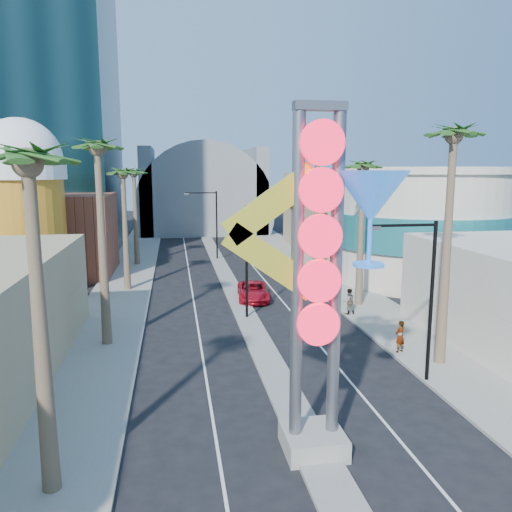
# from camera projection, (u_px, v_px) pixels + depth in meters

# --- Properties ---
(ground) EXTENTS (240.00, 240.00, 0.00)m
(ground) POSITION_uv_depth(u_px,v_px,m) (339.00, 503.00, 15.65)
(ground) COLOR black
(ground) RESTS_ON ground
(sidewalk_west) EXTENTS (5.00, 100.00, 0.15)m
(sidewalk_west) POSITION_uv_depth(u_px,v_px,m) (127.00, 278.00, 48.15)
(sidewalk_west) COLOR gray
(sidewalk_west) RESTS_ON ground
(sidewalk_east) EXTENTS (5.00, 100.00, 0.15)m
(sidewalk_east) POSITION_uv_depth(u_px,v_px,m) (317.00, 272.00, 51.20)
(sidewalk_east) COLOR gray
(sidewalk_east) RESTS_ON ground
(median) EXTENTS (1.60, 84.00, 0.15)m
(median) POSITION_uv_depth(u_px,v_px,m) (222.00, 269.00, 52.59)
(median) COLOR gray
(median) RESTS_ON ground
(hotel_tower) EXTENTS (20.00, 20.00, 50.00)m
(hotel_tower) POSITION_uv_depth(u_px,v_px,m) (21.00, 44.00, 58.47)
(hotel_tower) COLOR black
(hotel_tower) RESTS_ON ground
(brick_filler_west) EXTENTS (10.00, 10.00, 8.00)m
(brick_filler_west) POSITION_uv_depth(u_px,v_px,m) (61.00, 235.00, 49.36)
(brick_filler_west) COLOR brown
(brick_filler_west) RESTS_ON ground
(filler_east) EXTENTS (10.00, 20.00, 10.00)m
(filler_east) POSITION_uv_depth(u_px,v_px,m) (338.00, 212.00, 64.05)
(filler_east) COLOR tan
(filler_east) RESTS_ON ground
(beer_mug) EXTENTS (7.00, 7.00, 14.50)m
(beer_mug) POSITION_uv_depth(u_px,v_px,m) (23.00, 201.00, 40.77)
(beer_mug) COLOR #C57A1A
(beer_mug) RESTS_ON ground
(turquoise_building) EXTENTS (16.60, 16.60, 10.60)m
(turquoise_building) POSITION_uv_depth(u_px,v_px,m) (421.00, 225.00, 46.83)
(turquoise_building) COLOR beige
(turquoise_building) RESTS_ON ground
(canopy) EXTENTS (22.00, 16.00, 22.00)m
(canopy) POSITION_uv_depth(u_px,v_px,m) (203.00, 206.00, 84.94)
(canopy) COLOR slate
(canopy) RESTS_ON ground
(neon_sign) EXTENTS (6.53, 2.60, 12.55)m
(neon_sign) POSITION_uv_depth(u_px,v_px,m) (340.00, 257.00, 17.43)
(neon_sign) COLOR gray
(neon_sign) RESTS_ON ground
(streetlight_0) EXTENTS (3.79, 0.25, 8.00)m
(streetlight_0) POSITION_uv_depth(u_px,v_px,m) (254.00, 250.00, 34.36)
(streetlight_0) COLOR black
(streetlight_0) RESTS_ON ground
(streetlight_1) EXTENTS (3.79, 0.25, 8.00)m
(streetlight_1) POSITION_uv_depth(u_px,v_px,m) (212.00, 218.00, 57.53)
(streetlight_1) COLOR black
(streetlight_1) RESTS_ON ground
(streetlight_2) EXTENTS (3.45, 0.25, 8.00)m
(streetlight_2) POSITION_uv_depth(u_px,v_px,m) (423.00, 287.00, 23.69)
(streetlight_2) COLOR black
(streetlight_2) RESTS_ON ground
(palm_0) EXTENTS (2.40, 2.40, 11.70)m
(palm_0) POSITION_uv_depth(u_px,v_px,m) (29.00, 183.00, 14.47)
(palm_0) COLOR brown
(palm_0) RESTS_ON ground
(palm_1) EXTENTS (2.40, 2.40, 12.70)m
(palm_1) POSITION_uv_depth(u_px,v_px,m) (98.00, 161.00, 27.94)
(palm_1) COLOR brown
(palm_1) RESTS_ON ground
(palm_2) EXTENTS (2.40, 2.40, 11.20)m
(palm_2) POSITION_uv_depth(u_px,v_px,m) (123.00, 181.00, 41.78)
(palm_2) COLOR brown
(palm_2) RESTS_ON ground
(palm_3) EXTENTS (2.40, 2.40, 11.20)m
(palm_3) POSITION_uv_depth(u_px,v_px,m) (134.00, 178.00, 53.45)
(palm_3) COLOR brown
(palm_3) RESTS_ON ground
(palm_5) EXTENTS (2.40, 2.40, 13.20)m
(palm_5) POSITION_uv_depth(u_px,v_px,m) (453.00, 151.00, 24.92)
(palm_5) COLOR brown
(palm_5) RESTS_ON ground
(palm_6) EXTENTS (2.40, 2.40, 11.70)m
(palm_6) POSITION_uv_depth(u_px,v_px,m) (363.00, 176.00, 36.81)
(palm_6) COLOR brown
(palm_6) RESTS_ON ground
(palm_7) EXTENTS (2.40, 2.40, 12.70)m
(palm_7) POSITION_uv_depth(u_px,v_px,m) (317.00, 165.00, 48.33)
(palm_7) COLOR brown
(palm_7) RESTS_ON ground
(red_pickup) EXTENTS (2.85, 5.39, 1.44)m
(red_pickup) POSITION_uv_depth(u_px,v_px,m) (253.00, 291.00, 40.15)
(red_pickup) COLOR red
(red_pickup) RESTS_ON ground
(pedestrian_a) EXTENTS (0.79, 0.67, 1.83)m
(pedestrian_a) POSITION_uv_depth(u_px,v_px,m) (400.00, 336.00, 28.11)
(pedestrian_a) COLOR gray
(pedestrian_a) RESTS_ON sidewalk_east
(pedestrian_b) EXTENTS (0.98, 0.81, 1.85)m
(pedestrian_b) POSITION_uv_depth(u_px,v_px,m) (349.00, 301.00, 35.63)
(pedestrian_b) COLOR gray
(pedestrian_b) RESTS_ON sidewalk_east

